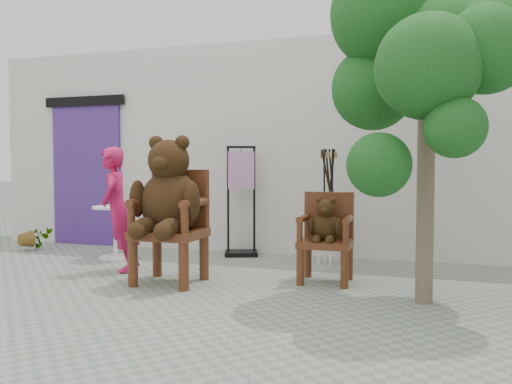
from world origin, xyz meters
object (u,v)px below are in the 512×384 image
Objects in this scene: cafe_table at (116,226)px; stool_bucket at (328,213)px; person at (119,210)px; chair_small at (326,230)px; tree at (430,50)px; chair_big at (169,201)px; display_stand at (241,213)px.

cafe_table is 0.48× the size of stool_bucket.
person is 2.57m from stool_bucket.
chair_small is 2.97m from cafe_table.
person is at bearing -54.56° from cafe_table.
person is at bearing 175.64° from tree.
tree reaches higher than cafe_table.
tree is (3.92, -0.97, 1.85)m from cafe_table.
chair_big is 1.07× the size of stool_bucket.
chair_big is 2.94m from tree.
chair_small is 1.84m from display_stand.
person is 2.06× the size of cafe_table.
display_stand is 0.47× the size of tree.
chair_big is 1.07× the size of person.
chair_small is 2.43m from person.
person is at bearing 156.70° from chair_big.
chair_small is at bearing -60.74° from display_stand.
stool_bucket is (1.43, 1.55, -0.23)m from chair_big.
chair_big is at bearing -177.68° from tree.
chair_big is 0.93m from person.
chair_big is at bearing -132.83° from stool_bucket.
stool_bucket is at bearing 47.17° from chair_big.
tree is at bearing -13.86° from cafe_table.
display_stand is (-1.38, 1.22, 0.03)m from chair_small.
chair_big is 2.12m from stool_bucket.
cafe_table is 1.70m from display_stand.
tree is at bearing -23.67° from chair_small.
person is 1.00× the size of stool_bucket.
person is (-2.42, -0.18, 0.17)m from chair_small.
tree is (2.57, 0.10, 1.42)m from chair_big.
cafe_table is 4.44m from tree.
tree reaches higher than chair_small.
chair_small is at bearing -82.17° from stool_bucket.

